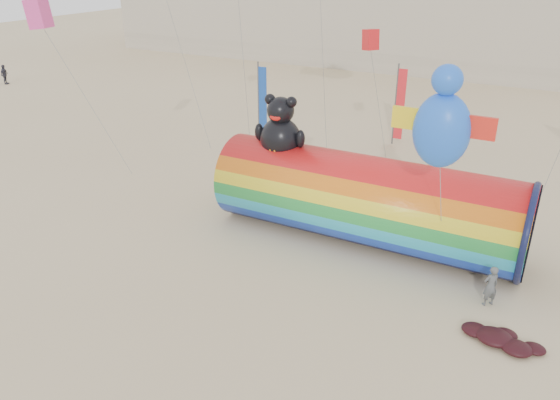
% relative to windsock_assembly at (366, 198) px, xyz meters
% --- Properties ---
extents(ground, '(160.00, 160.00, 0.00)m').
position_rel_windsock_assembly_xyz_m(ground, '(-3.20, -4.20, -2.00)').
color(ground, '#CCB58C').
rests_on(ground, ground).
extents(windsock_assembly, '(13.07, 3.98, 6.02)m').
position_rel_windsock_assembly_xyz_m(windsock_assembly, '(0.00, 0.00, 0.00)').
color(windsock_assembly, red).
rests_on(windsock_assembly, ground).
extents(kite_handler, '(0.68, 0.67, 1.58)m').
position_rel_windsock_assembly_xyz_m(kite_handler, '(5.64, -2.52, -1.21)').
color(kite_handler, '#505457').
rests_on(kite_handler, ground).
extents(fabric_bundle, '(2.62, 1.35, 0.41)m').
position_rel_windsock_assembly_xyz_m(fabric_bundle, '(6.35, -4.53, -1.83)').
color(fabric_bundle, '#3D0B11').
rests_on(fabric_bundle, ground).
extents(festival_banners, '(11.66, 3.67, 5.20)m').
position_rel_windsock_assembly_xyz_m(festival_banners, '(-4.27, 11.31, 0.64)').
color(festival_banners, '#59595E').
rests_on(festival_banners, ground).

